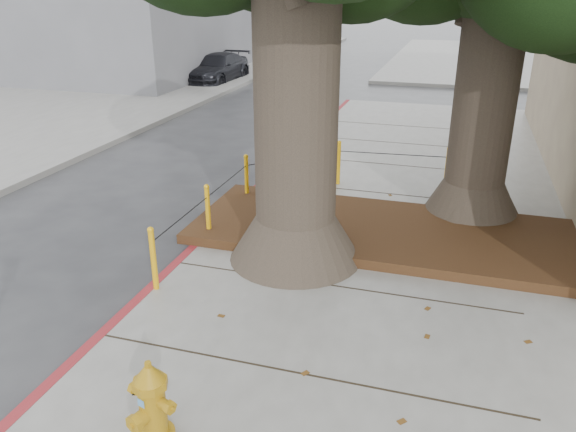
% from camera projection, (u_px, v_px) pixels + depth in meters
% --- Properties ---
extents(ground, '(140.00, 140.00, 0.00)m').
position_uv_depth(ground, '(254.00, 375.00, 6.38)').
color(ground, '#28282B').
rests_on(ground, ground).
extents(sidewalk_far, '(16.00, 20.00, 0.15)m').
position_uv_depth(sidewalk_far, '(541.00, 61.00, 31.22)').
color(sidewalk_far, slate).
rests_on(sidewalk_far, ground).
extents(curb_red, '(0.14, 26.00, 0.16)m').
position_uv_depth(curb_red, '(191.00, 253.00, 9.09)').
color(curb_red, maroon).
rests_on(curb_red, ground).
extents(planter_bed, '(6.40, 2.60, 0.16)m').
position_uv_depth(planter_bed, '(383.00, 232.00, 9.49)').
color(planter_bed, black).
rests_on(planter_bed, sidewalk_main).
extents(bollard_ring, '(3.79, 5.39, 0.95)m').
position_uv_depth(bollard_ring, '(291.00, 188.00, 10.22)').
color(bollard_ring, '#F7AE0D').
rests_on(bollard_ring, sidewalk_main).
extents(fire_hydrant, '(0.46, 0.45, 0.87)m').
position_uv_depth(fire_hydrant, '(152.00, 402.00, 5.14)').
color(fire_hydrant, '#B48112').
rests_on(fire_hydrant, sidewalk_main).
extents(car_dark, '(1.87, 4.28, 1.22)m').
position_uv_depth(car_dark, '(218.00, 68.00, 24.84)').
color(car_dark, black).
rests_on(car_dark, ground).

